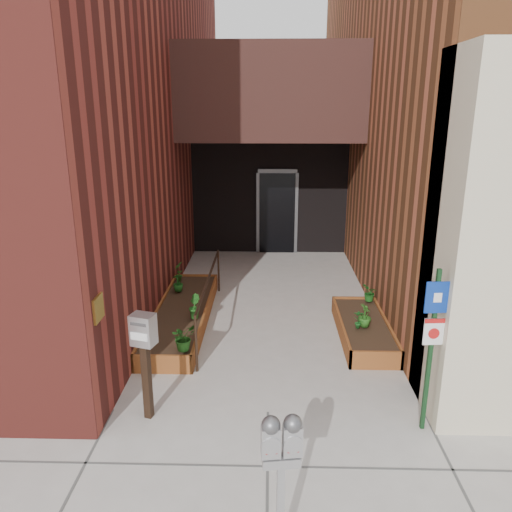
{
  "coord_description": "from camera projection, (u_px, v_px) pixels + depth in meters",
  "views": [
    {
      "loc": [
        -0.0,
        -5.52,
        3.78
      ],
      "look_at": [
        -0.2,
        1.8,
        1.54
      ],
      "focal_mm": 35.0,
      "sensor_mm": 36.0,
      "label": 1
    }
  ],
  "objects": [
    {
      "name": "ground",
      "position": [
        268.0,
        412.0,
        6.38
      ],
      "size": [
        80.0,
        80.0,
        0.0
      ],
      "primitive_type": "plane",
      "color": "#9E9991",
      "rests_on": "ground"
    },
    {
      "name": "architecture",
      "position": [
        263.0,
        50.0,
        11.52
      ],
      "size": [
        20.0,
        14.6,
        10.0
      ],
      "color": "maroon",
      "rests_on": "ground"
    },
    {
      "name": "planter_left",
      "position": [
        182.0,
        316.0,
        8.96
      ],
      "size": [
        0.9,
        3.6,
        0.3
      ],
      "color": "brown",
      "rests_on": "ground"
    },
    {
      "name": "planter_right",
      "position": [
        363.0,
        330.0,
        8.4
      ],
      "size": [
        0.8,
        2.2,
        0.3
      ],
      "color": "brown",
      "rests_on": "ground"
    },
    {
      "name": "handrail",
      "position": [
        209.0,
        285.0,
        8.72
      ],
      "size": [
        0.04,
        3.34,
        0.9
      ],
      "color": "black",
      "rests_on": "ground"
    },
    {
      "name": "parking_meter",
      "position": [
        281.0,
        452.0,
        3.96
      ],
      "size": [
        0.34,
        0.17,
        1.47
      ],
      "color": "#9E9EA0",
      "rests_on": "ground"
    },
    {
      "name": "sign_post",
      "position": [
        433.0,
        335.0,
        5.7
      ],
      "size": [
        0.28,
        0.07,
        2.04
      ],
      "color": "#14371A",
      "rests_on": "ground"
    },
    {
      "name": "payment_dropbox",
      "position": [
        144.0,
        344.0,
        6.0
      ],
      "size": [
        0.32,
        0.28,
        1.4
      ],
      "color": "black",
      "rests_on": "ground"
    },
    {
      "name": "shrub_left_a",
      "position": [
        183.0,
        337.0,
        7.32
      ],
      "size": [
        0.5,
        0.5,
        0.4
      ],
      "primitive_type": "imported",
      "rotation": [
        0.0,
        0.0,
        0.9
      ],
      "color": "#1F5418",
      "rests_on": "planter_left"
    },
    {
      "name": "shrub_left_b",
      "position": [
        194.0,
        306.0,
        8.42
      ],
      "size": [
        0.28,
        0.28,
        0.41
      ],
      "primitive_type": "imported",
      "rotation": [
        0.0,
        0.0,
        1.87
      ],
      "color": "#1B5117",
      "rests_on": "planter_left"
    },
    {
      "name": "shrub_left_c",
      "position": [
        178.0,
        282.0,
        9.64
      ],
      "size": [
        0.26,
        0.26,
        0.35
      ],
      "primitive_type": "imported",
      "rotation": [
        0.0,
        0.0,
        3.57
      ],
      "color": "#184F16",
      "rests_on": "planter_left"
    },
    {
      "name": "shrub_left_d",
      "position": [
        179.0,
        271.0,
        10.21
      ],
      "size": [
        0.25,
        0.25,
        0.4
      ],
      "primitive_type": "imported",
      "rotation": [
        0.0,
        0.0,
        4.9
      ],
      "color": "#275B1A",
      "rests_on": "planter_left"
    },
    {
      "name": "shrub_right_a",
      "position": [
        365.0,
        315.0,
        8.1
      ],
      "size": [
        0.25,
        0.25,
        0.38
      ],
      "primitive_type": "imported",
      "rotation": [
        0.0,
        0.0,
        1.39
      ],
      "color": "#255A19",
      "rests_on": "planter_right"
    },
    {
      "name": "shrub_right_b",
      "position": [
        359.0,
        319.0,
        8.03
      ],
      "size": [
        0.2,
        0.2,
        0.32
      ],
      "primitive_type": "imported",
      "rotation": [
        0.0,
        0.0,
        2.92
      ],
      "color": "#17531B",
      "rests_on": "planter_right"
    },
    {
      "name": "shrub_right_c",
      "position": [
        370.0,
        293.0,
        9.13
      ],
      "size": [
        0.35,
        0.35,
        0.32
      ],
      "primitive_type": "imported",
      "rotation": [
        0.0,
        0.0,
        4.45
      ],
      "color": "#195518",
      "rests_on": "planter_right"
    }
  ]
}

